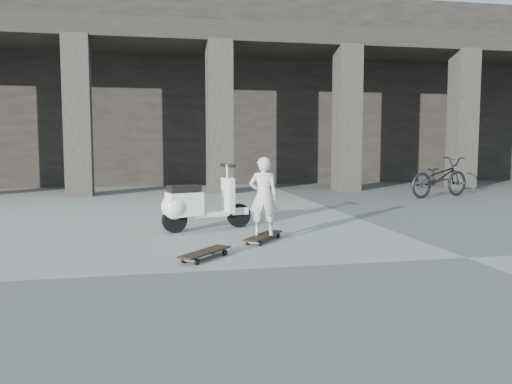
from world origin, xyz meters
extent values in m
plane|color=#535250|center=(0.00, 0.00, 0.00)|extent=(90.00, 90.00, 0.00)
cube|color=black|center=(0.00, 14.00, 3.00)|extent=(28.00, 6.00, 6.00)
cube|color=black|center=(0.00, 9.60, 4.20)|extent=(28.00, 2.80, 0.50)
cube|color=#292722|center=(-5.36, 8.50, 2.00)|extent=(0.65, 0.65, 4.00)
cube|color=#292722|center=(-1.79, 8.50, 2.00)|extent=(0.65, 0.65, 4.00)
cube|color=#292722|center=(1.79, 8.50, 2.00)|extent=(0.65, 0.65, 4.00)
cube|color=#292722|center=(5.36, 8.50, 2.00)|extent=(0.65, 0.65, 4.00)
cube|color=black|center=(-2.17, 1.54, 0.08)|extent=(0.72, 0.86, 0.02)
cube|color=#B2B2B7|center=(-1.98, 1.80, 0.04)|extent=(0.18, 0.15, 0.03)
cube|color=#B2B2B7|center=(-2.37, 1.29, 0.04)|extent=(0.18, 0.15, 0.03)
cylinder|color=black|center=(-2.06, 1.86, 0.03)|extent=(0.06, 0.07, 0.07)
cylinder|color=black|center=(-1.91, 1.74, 0.03)|extent=(0.06, 0.07, 0.07)
cylinder|color=black|center=(-2.44, 1.34, 0.03)|extent=(0.06, 0.07, 0.07)
cylinder|color=black|center=(-2.29, 1.23, 0.03)|extent=(0.06, 0.07, 0.07)
cube|color=black|center=(-3.11, 0.59, 0.09)|extent=(0.71, 0.76, 0.02)
cube|color=#B2B2B7|center=(-2.92, 0.81, 0.05)|extent=(0.17, 0.16, 0.03)
cube|color=#B2B2B7|center=(-3.30, 0.37, 0.05)|extent=(0.17, 0.16, 0.03)
cylinder|color=black|center=(-2.99, 0.87, 0.04)|extent=(0.07, 0.08, 0.07)
cylinder|color=black|center=(-2.85, 0.74, 0.04)|extent=(0.07, 0.08, 0.07)
cylinder|color=black|center=(-3.37, 0.43, 0.04)|extent=(0.07, 0.08, 0.07)
cylinder|color=black|center=(-3.23, 0.31, 0.04)|extent=(0.07, 0.08, 0.07)
imported|color=beige|center=(-2.17, 1.54, 0.64)|extent=(0.46, 0.37, 1.10)
cylinder|color=black|center=(-2.29, 2.83, 0.19)|extent=(0.40, 0.20, 0.39)
cylinder|color=black|center=(-3.35, 2.52, 0.19)|extent=(0.40, 0.20, 0.39)
cube|color=silver|center=(-2.79, 2.68, 0.25)|extent=(0.63, 0.40, 0.07)
cube|color=silver|center=(-3.19, 2.57, 0.43)|extent=(0.60, 0.44, 0.37)
sphere|color=silver|center=(-3.35, 2.52, 0.41)|extent=(0.41, 0.41, 0.41)
cube|color=black|center=(-3.19, 2.57, 0.68)|extent=(0.53, 0.37, 0.10)
cube|color=silver|center=(-2.48, 2.77, 0.53)|extent=(0.18, 0.34, 0.56)
cube|color=silver|center=(-2.29, 2.83, 0.27)|extent=(0.32, 0.21, 0.12)
cylinder|color=#B2B2B7|center=(-2.48, 2.77, 0.89)|extent=(0.11, 0.11, 0.29)
cylinder|color=black|center=(-2.48, 2.77, 1.01)|extent=(0.19, 0.48, 0.06)
sphere|color=white|center=(-2.42, 2.79, 0.77)|extent=(0.12, 0.12, 0.12)
imported|color=black|center=(3.37, 6.33, 0.49)|extent=(1.99, 1.19, 0.99)
camera|label=1|loc=(-3.84, -5.77, 1.44)|focal=38.00mm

